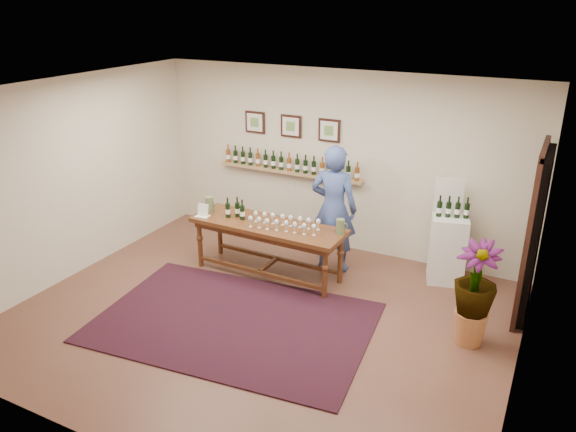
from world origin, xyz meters
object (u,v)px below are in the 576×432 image
at_px(tasting_table, 268,231).
at_px(person, 334,209).
at_px(display_pedestal, 447,249).
at_px(potted_plant, 474,294).

height_order(tasting_table, person, person).
relative_size(tasting_table, person, 1.20).
bearing_deg(person, tasting_table, 34.40).
relative_size(display_pedestal, potted_plant, 0.88).
xyz_separation_m(display_pedestal, potted_plant, (0.60, -1.44, 0.16)).
bearing_deg(display_pedestal, tasting_table, -156.85).
distance_m(potted_plant, person, 2.44).
relative_size(potted_plant, person, 0.59).
distance_m(tasting_table, person, 1.00).
distance_m(display_pedestal, person, 1.68).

